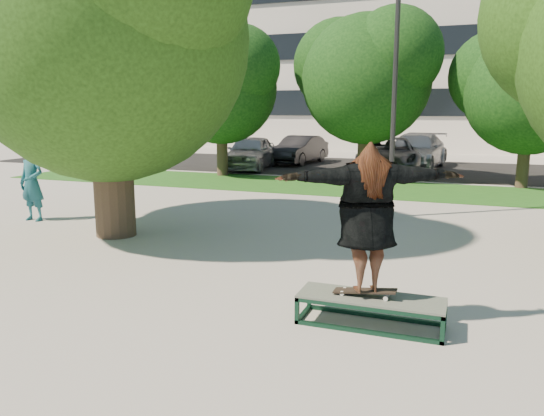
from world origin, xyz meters
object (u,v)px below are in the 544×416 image
at_px(car_dark, 299,150).
at_px(lamppost, 395,88).
at_px(car_silver_b, 415,151).
at_px(grind_box, 370,311).
at_px(bystander, 32,183).
at_px(tree_left, 104,20).
at_px(car_silver_a, 250,152).
at_px(car_grey, 389,156).

bearing_deg(car_dark, lamppost, -55.13).
relative_size(lamppost, car_silver_b, 1.14).
distance_m(grind_box, car_silver_b, 18.17).
bearing_deg(bystander, tree_left, -9.30).
xyz_separation_m(bystander, car_dark, (2.00, 14.92, -0.24)).
bearing_deg(tree_left, lamppost, 36.42).
distance_m(bystander, car_dark, 15.05).
bearing_deg(tree_left, car_silver_a, 99.32).
height_order(lamppost, car_grey, lamppost).
bearing_deg(car_grey, car_silver_a, 179.89).
relative_size(tree_left, grind_box, 3.95).
bearing_deg(lamppost, bystander, -156.86).
bearing_deg(car_grey, car_dark, 146.99).
bearing_deg(grind_box, car_silver_b, 93.93).
relative_size(grind_box, car_silver_b, 0.34).
xyz_separation_m(tree_left, grind_box, (6.04, -2.99, -4.23)).
height_order(lamppost, car_dark, lamppost).
bearing_deg(bystander, grind_box, -20.77).
height_order(bystander, car_grey, bystander).
bearing_deg(bystander, car_dark, 83.24).
xyz_separation_m(car_dark, car_grey, (4.67, -2.40, 0.07)).
relative_size(lamppost, car_grey, 1.15).
xyz_separation_m(tree_left, car_grey, (3.97, 13.00, -3.68)).
bearing_deg(tree_left, car_dark, 92.63).
distance_m(lamppost, car_dark, 13.21).
relative_size(tree_left, lamppost, 1.16).
xyz_separation_m(lamppost, car_dark, (-6.00, 11.50, -2.48)).
height_order(bystander, car_dark, bystander).
bearing_deg(grind_box, car_dark, 110.14).
xyz_separation_m(lamppost, grind_box, (0.75, -6.89, -2.96)).
distance_m(bystander, car_silver_b, 16.46).
distance_m(car_dark, car_silver_b, 5.51).
relative_size(tree_left, car_dark, 1.74).
bearing_deg(bystander, lamppost, 24.02).
distance_m(bystander, car_silver_a, 11.94).
relative_size(tree_left, bystander, 3.88).
xyz_separation_m(bystander, car_silver_b, (7.50, 14.65, -0.14)).
xyz_separation_m(car_dark, car_silver_b, (5.50, -0.27, 0.10)).
relative_size(car_silver_a, car_silver_b, 0.81).
height_order(car_silver_a, car_grey, car_silver_a).
distance_m(grind_box, car_grey, 16.13).
bearing_deg(car_silver_a, lamppost, -57.74).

